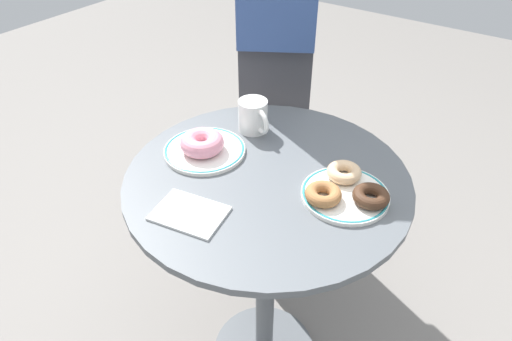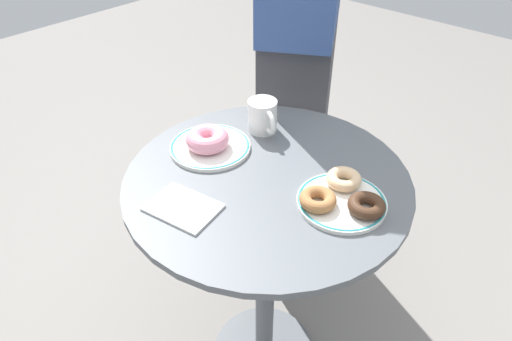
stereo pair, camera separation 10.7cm
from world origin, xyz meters
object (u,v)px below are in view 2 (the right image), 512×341
cafe_table (266,243)px  plate_right (341,202)px  plate_left (210,147)px  donut_pink_frosted (207,139)px  donut_chocolate (367,206)px  donut_cinnamon (318,199)px  coffee_mug (263,116)px  paper_napkin (183,207)px  person_figure (299,55)px  donut_glazed (344,179)px

cafe_table → plate_right: (0.18, 0.04, 0.23)m
plate_left → donut_pink_frosted: 0.03m
donut_chocolate → donut_cinnamon: size_ratio=1.00×
coffee_mug → paper_napkin: bearing=-77.1°
donut_pink_frosted → person_figure: person_figure is taller
donut_chocolate → donut_cinnamon: bearing=-149.0°
paper_napkin → donut_pink_frosted: bearing=122.9°
cafe_table → coffee_mug: size_ratio=6.78×
donut_chocolate → cafe_table: bearing=-170.4°
donut_glazed → person_figure: bearing=137.3°
plate_right → donut_chocolate: donut_chocolate is taller
cafe_table → donut_chocolate: 0.35m
plate_right → person_figure: bearing=135.9°
donut_cinnamon → donut_pink_frosted: bearing=-178.8°
plate_left → donut_chocolate: bearing=6.8°
cafe_table → donut_chocolate: (0.24, 0.04, 0.25)m
plate_right → donut_cinnamon: (-0.03, -0.05, 0.02)m
cafe_table → person_figure: size_ratio=0.46×
coffee_mug → donut_chocolate: bearing=-15.3°
plate_right → donut_cinnamon: bearing=-123.3°
plate_right → donut_glazed: bearing=120.5°
plate_right → donut_chocolate: 0.06m
donut_chocolate → person_figure: person_figure is taller
plate_left → paper_napkin: 0.23m
donut_glazed → donut_cinnamon: (-0.00, -0.10, 0.00)m
paper_napkin → person_figure: size_ratio=0.09×
cafe_table → coffee_mug: bearing=134.3°
donut_chocolate → coffee_mug: coffee_mug is taller
cafe_table → donut_glazed: (0.16, 0.08, 0.25)m
donut_cinnamon → person_figure: size_ratio=0.05×
donut_pink_frosted → donut_cinnamon: bearing=1.2°
paper_napkin → coffee_mug: (-0.08, 0.35, 0.04)m
plate_right → person_figure: 0.68m
plate_right → paper_napkin: 0.35m
cafe_table → donut_pink_frosted: donut_pink_frosted is taller
donut_glazed → coffee_mug: 0.30m
donut_chocolate → person_figure: size_ratio=0.05×
plate_left → coffee_mug: coffee_mug is taller
donut_pink_frosted → donut_chocolate: donut_pink_frosted is taller
donut_cinnamon → coffee_mug: size_ratio=0.72×
donut_pink_frosted → donut_chocolate: (0.42, 0.06, -0.01)m
donut_pink_frosted → coffee_mug: (0.04, 0.16, 0.01)m
plate_right → donut_pink_frosted: bearing=-171.6°
paper_napkin → coffee_mug: bearing=102.9°
donut_cinnamon → person_figure: bearing=131.2°
plate_right → paper_napkin: (-0.25, -0.24, -0.00)m
cafe_table → person_figure: (-0.30, 0.51, 0.28)m
donut_pink_frosted → donut_glazed: donut_pink_frosted is taller
plate_right → donut_glazed: 0.06m
donut_pink_frosted → paper_napkin: bearing=-57.1°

